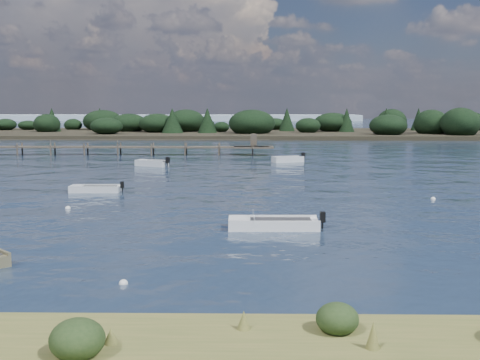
{
  "coord_description": "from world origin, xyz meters",
  "views": [
    {
      "loc": [
        3.46,
        -28.42,
        6.25
      ],
      "look_at": [
        2.8,
        14.0,
        1.0
      ],
      "focal_mm": 45.0,
      "sensor_mm": 36.0,
      "label": 1
    }
  ],
  "objects_px": {
    "dinghy_mid_grey": "(95,190)",
    "tender_far_white": "(152,164)",
    "dinghy_mid_white_a": "(273,226)",
    "jetty": "(53,147)",
    "tender_far_grey_b": "(288,161)"
  },
  "relations": [
    {
      "from": "dinghy_mid_white_a",
      "to": "jetty",
      "type": "bearing_deg",
      "value": 119.8
    },
    {
      "from": "dinghy_mid_white_a",
      "to": "tender_far_white",
      "type": "xyz_separation_m",
      "value": [
        -11.38,
        31.85,
        0.03
      ]
    },
    {
      "from": "tender_far_grey_b",
      "to": "dinghy_mid_grey",
      "type": "xyz_separation_m",
      "value": [
        -15.53,
        -23.59,
        -0.05
      ]
    },
    {
      "from": "dinghy_mid_grey",
      "to": "tender_far_grey_b",
      "type": "bearing_deg",
      "value": 56.64
    },
    {
      "from": "tender_far_white",
      "to": "dinghy_mid_white_a",
      "type": "bearing_deg",
      "value": -70.33
    },
    {
      "from": "dinghy_mid_grey",
      "to": "tender_far_white",
      "type": "height_order",
      "value": "tender_far_white"
    },
    {
      "from": "tender_far_white",
      "to": "jetty",
      "type": "xyz_separation_m",
      "value": [
        -15.05,
        14.3,
        0.8
      ]
    },
    {
      "from": "tender_far_grey_b",
      "to": "dinghy_mid_white_a",
      "type": "distance_m",
      "value": 36.67
    },
    {
      "from": "tender_far_grey_b",
      "to": "jetty",
      "type": "height_order",
      "value": "jetty"
    },
    {
      "from": "jetty",
      "to": "tender_far_white",
      "type": "bearing_deg",
      "value": -43.55
    },
    {
      "from": "tender_far_grey_b",
      "to": "dinghy_mid_grey",
      "type": "relative_size",
      "value": 0.99
    },
    {
      "from": "tender_far_white",
      "to": "jetty",
      "type": "height_order",
      "value": "jetty"
    },
    {
      "from": "dinghy_mid_white_a",
      "to": "tender_far_white",
      "type": "bearing_deg",
      "value": 109.67
    },
    {
      "from": "dinghy_mid_white_a",
      "to": "jetty",
      "type": "relative_size",
      "value": 0.08
    },
    {
      "from": "dinghy_mid_white_a",
      "to": "tender_far_grey_b",
      "type": "bearing_deg",
      "value": 85.23
    }
  ]
}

